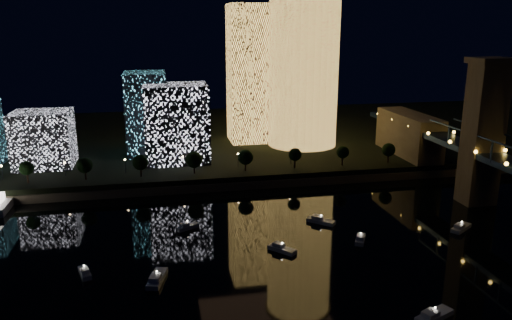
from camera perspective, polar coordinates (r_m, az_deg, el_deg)
The scene contains 9 objects.
ground at distance 121.77m, azimuth 11.28°, elevation -14.74°, with size 520.00×520.00×0.00m, color black.
far_bank at distance 266.69m, azimuth -1.82°, elevation 2.66°, with size 420.00×160.00×5.00m, color black.
seawall at distance 193.02m, azimuth 2.05°, elevation -2.54°, with size 420.00×6.00×3.00m, color #6B5E4C.
tower_cylindrical at distance 234.30m, azimuth 5.48°, elevation 11.30°, with size 34.00×34.00×79.10m.
tower_rectangular at distance 242.77m, azimuth -0.67°, elevation 9.79°, with size 20.41×20.41×64.94m, color gold.
midrise_blocks at distance 216.89m, azimuth -16.71°, elevation 3.85°, with size 102.45×38.46×35.63m.
motorboats at distance 128.82m, azimuth 7.97°, elevation -12.41°, with size 118.88×78.07×2.78m.
esplanade_trees at distance 191.88m, azimuth -6.80°, elevation 0.04°, with size 165.29×6.44×8.72m.
street_lamps at distance 197.75m, azimuth -8.37°, elevation 0.01°, with size 132.70×0.70×5.65m.
Camera 1 is at (-42.93, -96.84, 60.05)m, focal length 35.00 mm.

